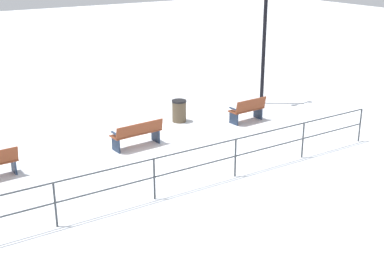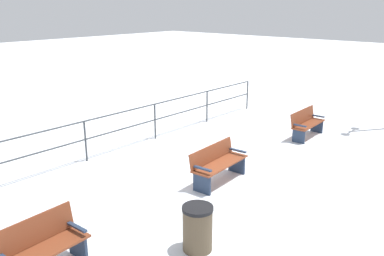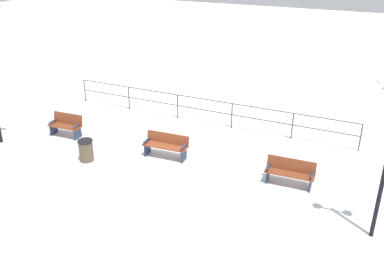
% 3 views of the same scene
% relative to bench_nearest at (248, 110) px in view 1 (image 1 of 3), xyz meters
% --- Properties ---
extents(ground_plane, '(80.00, 80.00, 0.00)m').
position_rel_bench_nearest_xyz_m(ground_plane, '(0.08, 4.56, -0.47)').
color(ground_plane, white).
rests_on(ground_plane, ground).
extents(bench_nearest, '(0.63, 1.40, 0.91)m').
position_rel_bench_nearest_xyz_m(bench_nearest, '(0.00, 0.00, 0.00)').
color(bench_nearest, brown).
rests_on(bench_nearest, ground).
extents(bench_second, '(0.67, 1.70, 0.87)m').
position_rel_bench_nearest_xyz_m(bench_second, '(-0.09, 4.56, 0.00)').
color(bench_second, brown).
rests_on(bench_second, ground).
extents(lamppost_near, '(0.24, 1.14, 5.26)m').
position_rel_bench_nearest_xyz_m(lamppost_near, '(1.58, -1.99, 2.77)').
color(lamppost_near, black).
rests_on(lamppost_near, ground).
extents(waterfront_railing, '(0.05, 12.85, 1.13)m').
position_rel_bench_nearest_xyz_m(waterfront_railing, '(-3.57, 4.56, 0.31)').
color(waterfront_railing, '#383D42').
rests_on(waterfront_railing, ground).
extents(trash_bin, '(0.54, 0.54, 0.81)m').
position_rel_bench_nearest_xyz_m(trash_bin, '(1.39, 2.09, -0.06)').
color(trash_bin, brown).
rests_on(trash_bin, ground).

